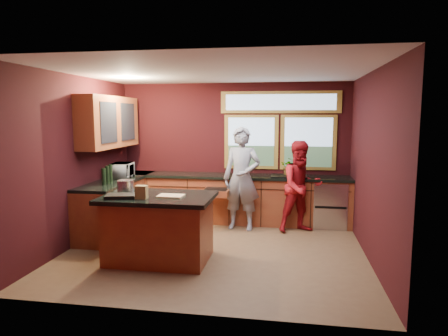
% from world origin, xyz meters
% --- Properties ---
extents(floor, '(4.50, 4.50, 0.00)m').
position_xyz_m(floor, '(0.00, 0.00, 0.00)').
color(floor, brown).
rests_on(floor, ground).
extents(room_shell, '(4.52, 4.02, 2.71)m').
position_xyz_m(room_shell, '(-0.60, 0.32, 1.80)').
color(room_shell, black).
rests_on(room_shell, ground).
extents(back_counter, '(4.50, 0.64, 0.93)m').
position_xyz_m(back_counter, '(0.20, 1.70, 0.46)').
color(back_counter, maroon).
rests_on(back_counter, floor).
extents(left_counter, '(0.64, 2.30, 0.93)m').
position_xyz_m(left_counter, '(-1.95, 0.85, 0.47)').
color(left_counter, maroon).
rests_on(left_counter, floor).
extents(island, '(1.55, 1.05, 0.95)m').
position_xyz_m(island, '(-0.72, -0.53, 0.48)').
color(island, maroon).
rests_on(island, floor).
extents(person_grey, '(0.73, 0.53, 1.87)m').
position_xyz_m(person_grey, '(0.26, 1.25, 0.93)').
color(person_grey, slate).
rests_on(person_grey, floor).
extents(person_red, '(0.98, 0.90, 1.63)m').
position_xyz_m(person_red, '(1.32, 1.25, 0.81)').
color(person_red, maroon).
rests_on(person_red, floor).
extents(microwave, '(0.39, 0.53, 0.27)m').
position_xyz_m(microwave, '(-1.92, 1.00, 1.07)').
color(microwave, '#999999').
rests_on(microwave, left_counter).
extents(potted_plant, '(0.31, 0.27, 0.35)m').
position_xyz_m(potted_plant, '(1.10, 1.75, 1.10)').
color(potted_plant, '#999999').
rests_on(potted_plant, back_counter).
extents(paper_towel, '(0.12, 0.12, 0.28)m').
position_xyz_m(paper_towel, '(0.15, 1.70, 1.07)').
color(paper_towel, white).
rests_on(paper_towel, back_counter).
extents(cutting_board, '(0.36, 0.26, 0.02)m').
position_xyz_m(cutting_board, '(-0.52, -0.58, 0.95)').
color(cutting_board, tan).
rests_on(cutting_board, island).
extents(stock_pot, '(0.24, 0.24, 0.18)m').
position_xyz_m(stock_pot, '(-1.27, -0.38, 1.03)').
color(stock_pot, silver).
rests_on(stock_pot, island).
extents(paper_bag, '(0.15, 0.12, 0.18)m').
position_xyz_m(paper_bag, '(-0.87, -0.78, 1.03)').
color(paper_bag, brown).
rests_on(paper_bag, island).
extents(black_tray, '(0.46, 0.37, 0.05)m').
position_xyz_m(black_tray, '(-1.17, -0.78, 0.97)').
color(black_tray, black).
rests_on(black_tray, island).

